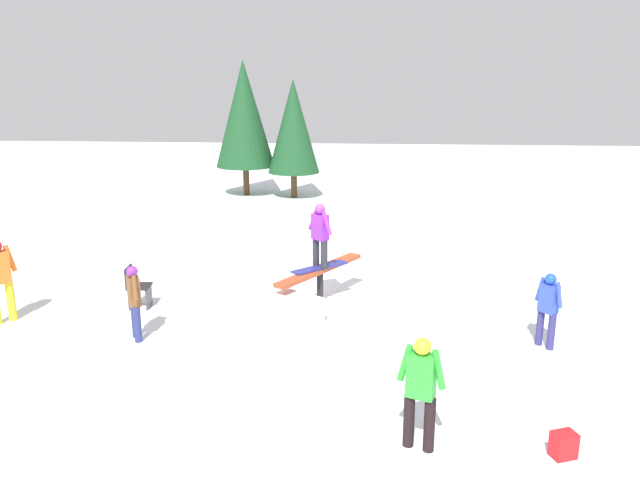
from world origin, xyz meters
TOP-DOWN VIEW (x-y plane):
  - ground_plane at (0.00, 0.00)m, footprint 60.00×60.00m
  - rail_feature at (0.00, 0.00)m, footprint 2.38×1.66m
  - snow_kicker_ramp at (-1.47, 0.94)m, footprint 2.32×2.23m
  - main_rider_on_rail at (0.00, 0.00)m, footprint 1.11×1.16m
  - bystander_orange at (-1.46, 6.04)m, footprint 0.57×0.51m
  - bystander_brown at (-2.05, 3.19)m, footprint 0.54×0.35m
  - bystander_blue at (-1.83, -4.13)m, footprint 0.49×0.40m
  - bystander_green at (-5.10, -1.66)m, footprint 0.32×0.63m
  - loose_snowboard_white at (2.78, 6.01)m, footprint 1.56×0.58m
  - folding_chair at (-0.49, 3.74)m, footprint 0.47×0.47m
  - backpack_on_snow at (-5.17, -3.47)m, footprint 0.31×0.36m
  - pine_tree_near at (11.74, 3.79)m, footprint 2.27×2.27m
  - pine_tree_far at (11.34, 1.85)m, footprint 1.97×1.97m

SIDE VIEW (x-z plane):
  - ground_plane at x=0.00m, z-range 0.00..0.00m
  - loose_snowboard_white at x=2.78m, z-range 0.00..0.02m
  - backpack_on_snow at x=-5.17m, z-range 0.00..0.34m
  - snow_kicker_ramp at x=-1.47m, z-range 0.00..0.55m
  - folding_chair at x=-0.49m, z-range -0.03..0.85m
  - rail_feature at x=0.00m, z-range 0.28..1.07m
  - bystander_blue at x=-1.83m, z-range 0.08..1.45m
  - bystander_brown at x=-2.05m, z-range 0.09..1.48m
  - bystander_green at x=-5.10m, z-range 0.10..1.64m
  - bystander_orange at x=-1.46m, z-range 0.10..1.76m
  - main_rider_on_rail at x=0.00m, z-range 0.78..2.14m
  - pine_tree_far at x=11.34m, z-range 0.48..4.95m
  - pine_tree_near at x=11.74m, z-range 0.56..5.73m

